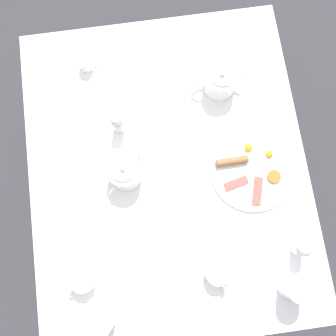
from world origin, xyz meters
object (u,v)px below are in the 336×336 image
water_glass_short (101,323)px  knife_by_plate (123,89)px  breakfast_plate (251,169)px  pepper_grinder (302,250)px  salt_grinder (118,123)px  teapot_far (125,172)px  fork_by_plate (142,281)px  teacup_with_saucer_left (217,273)px  water_glass_tall (295,289)px  teapot_near (220,81)px  teacup_with_saucer_right (84,280)px  creamer_jug (86,63)px

water_glass_short → knife_by_plate: 0.83m
breakfast_plate → water_glass_short: 0.73m
pepper_grinder → salt_grinder: same height
teapot_far → fork_by_plate: (0.01, -0.38, -0.05)m
teacup_with_saucer_left → water_glass_tall: 0.25m
teacup_with_saucer_left → teapot_near: bearing=79.9°
teacup_with_saucer_left → teacup_with_saucer_right: 0.45m
breakfast_plate → fork_by_plate: (-0.44, -0.33, -0.01)m
breakfast_plate → creamer_jug: size_ratio=4.01×
teapot_far → teacup_with_saucer_right: size_ratio=1.13×
teacup_with_saucer_left → fork_by_plate: bearing=178.2°
teacup_with_saucer_left → teacup_with_saucer_right: size_ratio=1.00×
water_glass_short → breakfast_plate: bearing=37.0°
teapot_far → creamer_jug: (-0.10, 0.44, -0.02)m
breakfast_plate → water_glass_tall: water_glass_tall is taller
fork_by_plate → breakfast_plate: bearing=37.0°
teacup_with_saucer_left → salt_grinder: 0.62m
teacup_with_saucer_right → water_glass_tall: 0.70m
salt_grinder → knife_by_plate: 0.16m
breakfast_plate → teacup_with_saucer_right: size_ratio=2.03×
teapot_far → water_glass_short: bearing=24.0°
water_glass_short → fork_by_plate: 0.19m
teacup_with_saucer_left → knife_by_plate: teacup_with_saucer_left is taller
teacup_with_saucer_left → teacup_with_saucer_right: (-0.45, 0.04, -0.00)m
teacup_with_saucer_right → creamer_jug: teacup_with_saucer_right is taller
teacup_with_saucer_left → fork_by_plate: (-0.26, 0.01, -0.02)m
teacup_with_saucer_left → salt_grinder: bearing=115.7°
creamer_jug → salt_grinder: 0.28m
teacup_with_saucer_left → water_glass_short: size_ratio=1.13×
salt_grinder → fork_by_plate: (0.01, -0.55, -0.06)m
creamer_jug → knife_by_plate: 0.17m
water_glass_short → salt_grinder: 0.67m
breakfast_plate → teapot_far: size_ratio=1.81×
breakfast_plate → pepper_grinder: bearing=-71.2°
teapot_near → teacup_with_saucer_left: bearing=-97.2°
teapot_near → creamer_jug: size_ratio=2.72×
teapot_near → knife_by_plate: 0.37m
breakfast_plate → creamer_jug: bearing=138.6°
salt_grinder → water_glass_short: bearing=-100.9°
breakfast_plate → pepper_grinder: 0.33m
knife_by_plate → breakfast_plate: bearing=-41.2°
teacup_with_saucer_left → breakfast_plate: bearing=61.6°
breakfast_plate → teacup_with_saucer_left: teacup_with_saucer_left is taller
teacup_with_saucer_right → water_glass_short: water_glass_short is taller
breakfast_plate → teapot_far: teapot_far is taller
breakfast_plate → teapot_near: bearing=101.1°
water_glass_tall → water_glass_short: size_ratio=0.96×
water_glass_tall → water_glass_short: 0.64m
knife_by_plate → teacup_with_saucer_right: bearing=-107.1°
teacup_with_saucer_left → fork_by_plate: teacup_with_saucer_left is taller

